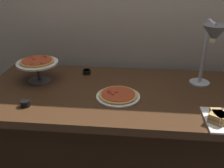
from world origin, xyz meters
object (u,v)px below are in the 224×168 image
(pizza_plate_front, at_px, (118,96))
(sauce_cup_far, at_px, (87,72))
(heat_lamp, at_px, (212,40))
(pizza_plate_center, at_px, (38,64))
(sauce_cup_near, at_px, (25,103))

(pizza_plate_front, distance_m, sauce_cup_far, 0.45)
(heat_lamp, distance_m, pizza_plate_front, 0.67)
(pizza_plate_center, bearing_deg, sauce_cup_near, -82.81)
(heat_lamp, height_order, pizza_plate_center, heat_lamp)
(pizza_plate_front, relative_size, sauce_cup_near, 4.90)
(heat_lamp, distance_m, pizza_plate_center, 1.17)
(sauce_cup_near, xyz_separation_m, sauce_cup_far, (0.27, 0.52, -0.00))
(pizza_plate_front, bearing_deg, heat_lamp, 14.60)
(sauce_cup_near, height_order, sauce_cup_far, sauce_cup_near)
(pizza_plate_center, xyz_separation_m, sauce_cup_near, (0.05, -0.36, -0.11))
(heat_lamp, bearing_deg, sauce_cup_far, 165.76)
(heat_lamp, xyz_separation_m, sauce_cup_near, (-1.10, -0.31, -0.33))
(sauce_cup_far, bearing_deg, heat_lamp, -14.24)
(sauce_cup_far, bearing_deg, pizza_plate_front, -52.76)
(pizza_plate_front, xyz_separation_m, sauce_cup_near, (-0.54, -0.16, 0.01))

